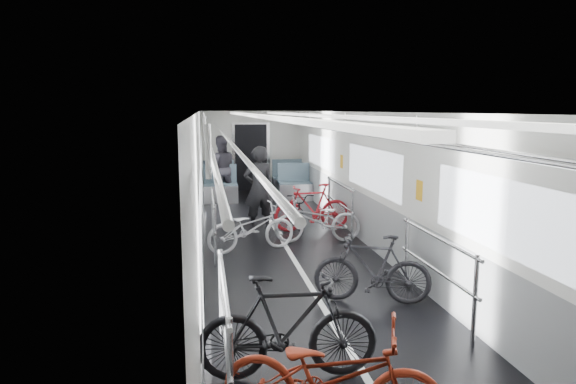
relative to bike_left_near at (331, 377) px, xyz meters
name	(u,v)px	position (x,y,z in m)	size (l,w,h in m)	color
car_shell	(275,175)	(0.51, 6.80, 0.68)	(3.02, 14.01, 2.41)	black
bike_left_near	(331,377)	(0.00, 0.00, 0.00)	(0.59, 1.69, 0.89)	maroon
bike_left_mid	(288,327)	(-0.20, 0.82, 0.05)	(0.47, 1.65, 0.99)	black
bike_left_far	(251,228)	(-0.13, 5.16, -0.03)	(0.55, 1.59, 0.83)	silver
bike_right_near	(372,269)	(1.16, 2.50, 0.00)	(0.42, 1.49, 0.89)	black
bike_right_mid	(318,220)	(1.14, 5.55, -0.02)	(0.56, 1.61, 0.85)	#A2A3A7
bike_right_far	(312,207)	(1.24, 6.47, 0.04)	(0.45, 1.60, 0.96)	maroon
bike_aisle	(297,211)	(0.95, 6.59, -0.04)	(0.53, 1.52, 0.80)	black
person_standing	(259,188)	(0.18, 6.69, 0.42)	(0.63, 0.41, 1.73)	black
person_seated	(221,168)	(-0.46, 10.30, 0.44)	(0.86, 0.67, 1.76)	#2A282F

